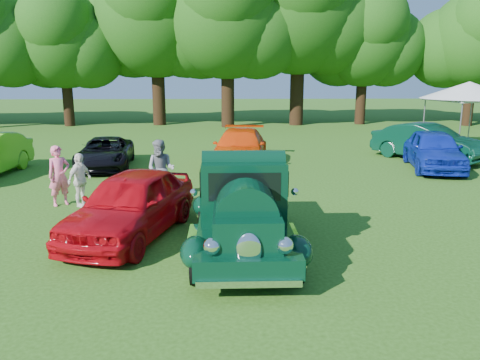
{
  "coord_description": "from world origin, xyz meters",
  "views": [
    {
      "loc": [
        0.3,
        -9.9,
        3.67
      ],
      "look_at": [
        0.68,
        1.34,
        1.1
      ],
      "focal_mm": 35.0,
      "sensor_mm": 36.0,
      "label": 1
    }
  ],
  "objects_px": {
    "back_car_black": "(105,153)",
    "back_car_orange": "(240,148)",
    "hero_pickup": "(243,210)",
    "spectator_pink": "(59,176)",
    "back_car_blue": "(434,150)",
    "red_convertible": "(131,204)",
    "spectator_grey": "(161,170)",
    "back_car_green": "(428,142)",
    "spectator_white": "(80,180)",
    "canopy_tent": "(469,91)"
  },
  "relations": [
    {
      "from": "spectator_grey",
      "to": "back_car_green",
      "type": "bearing_deg",
      "value": 42.88
    },
    {
      "from": "red_convertible",
      "to": "spectator_grey",
      "type": "relative_size",
      "value": 2.5
    },
    {
      "from": "hero_pickup",
      "to": "spectator_pink",
      "type": "distance_m",
      "value": 6.17
    },
    {
      "from": "back_car_black",
      "to": "back_car_blue",
      "type": "xyz_separation_m",
      "value": [
        12.89,
        -0.75,
        0.17
      ]
    },
    {
      "from": "red_convertible",
      "to": "back_car_green",
      "type": "xyz_separation_m",
      "value": [
        10.9,
        9.32,
        0.02
      ]
    },
    {
      "from": "spectator_grey",
      "to": "back_car_black",
      "type": "bearing_deg",
      "value": 133.6
    },
    {
      "from": "back_car_black",
      "to": "back_car_green",
      "type": "xyz_separation_m",
      "value": [
        13.48,
        1.18,
        0.19
      ]
    },
    {
      "from": "back_car_black",
      "to": "back_car_orange",
      "type": "xyz_separation_m",
      "value": [
        5.36,
        0.12,
        0.14
      ]
    },
    {
      "from": "back_car_black",
      "to": "spectator_pink",
      "type": "height_order",
      "value": "spectator_pink"
    },
    {
      "from": "back_car_black",
      "to": "canopy_tent",
      "type": "distance_m",
      "value": 16.88
    },
    {
      "from": "spectator_pink",
      "to": "spectator_grey",
      "type": "bearing_deg",
      "value": -25.92
    },
    {
      "from": "spectator_white",
      "to": "red_convertible",
      "type": "bearing_deg",
      "value": -119.27
    },
    {
      "from": "red_convertible",
      "to": "back_car_black",
      "type": "height_order",
      "value": "red_convertible"
    },
    {
      "from": "hero_pickup",
      "to": "back_car_blue",
      "type": "xyz_separation_m",
      "value": [
        7.78,
        8.28,
        -0.09
      ]
    },
    {
      "from": "hero_pickup",
      "to": "spectator_pink",
      "type": "height_order",
      "value": "hero_pickup"
    },
    {
      "from": "back_car_black",
      "to": "back_car_orange",
      "type": "height_order",
      "value": "back_car_orange"
    },
    {
      "from": "back_car_orange",
      "to": "red_convertible",
      "type": "bearing_deg",
      "value": -101.59
    },
    {
      "from": "back_car_black",
      "to": "back_car_orange",
      "type": "bearing_deg",
      "value": -4.72
    },
    {
      "from": "back_car_green",
      "to": "back_car_blue",
      "type": "bearing_deg",
      "value": -144.02
    },
    {
      "from": "spectator_white",
      "to": "canopy_tent",
      "type": "height_order",
      "value": "canopy_tent"
    },
    {
      "from": "spectator_grey",
      "to": "spectator_white",
      "type": "bearing_deg",
      "value": -147.7
    },
    {
      "from": "spectator_white",
      "to": "canopy_tent",
      "type": "distance_m",
      "value": 18.3
    },
    {
      "from": "back_car_blue",
      "to": "hero_pickup",
      "type": "bearing_deg",
      "value": -121.44
    },
    {
      "from": "spectator_pink",
      "to": "hero_pickup",
      "type": "bearing_deg",
      "value": -73.56
    },
    {
      "from": "back_car_orange",
      "to": "spectator_pink",
      "type": "bearing_deg",
      "value": -126.41
    },
    {
      "from": "hero_pickup",
      "to": "spectator_white",
      "type": "bearing_deg",
      "value": 142.31
    },
    {
      "from": "back_car_orange",
      "to": "spectator_white",
      "type": "relative_size",
      "value": 3.31
    },
    {
      "from": "hero_pickup",
      "to": "spectator_pink",
      "type": "xyz_separation_m",
      "value": [
        -5.04,
        3.56,
        -0.0
      ]
    },
    {
      "from": "red_convertible",
      "to": "spectator_pink",
      "type": "xyz_separation_m",
      "value": [
        -2.52,
        2.66,
        0.1
      ]
    },
    {
      "from": "back_car_orange",
      "to": "back_car_green",
      "type": "height_order",
      "value": "back_car_green"
    },
    {
      "from": "back_car_green",
      "to": "back_car_orange",
      "type": "bearing_deg",
      "value": 150.37
    },
    {
      "from": "canopy_tent",
      "to": "back_car_green",
      "type": "bearing_deg",
      "value": -139.43
    },
    {
      "from": "red_convertible",
      "to": "canopy_tent",
      "type": "distance_m",
      "value": 18.21
    },
    {
      "from": "hero_pickup",
      "to": "back_car_black",
      "type": "bearing_deg",
      "value": 119.49
    },
    {
      "from": "red_convertible",
      "to": "back_car_orange",
      "type": "bearing_deg",
      "value": 87.07
    },
    {
      "from": "back_car_orange",
      "to": "spectator_pink",
      "type": "xyz_separation_m",
      "value": [
        -5.29,
        -5.6,
        0.13
      ]
    },
    {
      "from": "back_car_green",
      "to": "spectator_pink",
      "type": "bearing_deg",
      "value": 169.34
    },
    {
      "from": "back_car_blue",
      "to": "spectator_pink",
      "type": "xyz_separation_m",
      "value": [
        -12.82,
        -4.72,
        0.09
      ]
    },
    {
      "from": "hero_pickup",
      "to": "red_convertible",
      "type": "distance_m",
      "value": 2.68
    },
    {
      "from": "red_convertible",
      "to": "spectator_pink",
      "type": "height_order",
      "value": "spectator_pink"
    },
    {
      "from": "hero_pickup",
      "to": "canopy_tent",
      "type": "bearing_deg",
      "value": 48.45
    },
    {
      "from": "back_car_blue",
      "to": "back_car_green",
      "type": "height_order",
      "value": "back_car_green"
    },
    {
      "from": "back_car_green",
      "to": "spectator_grey",
      "type": "distance_m",
      "value": 12.24
    },
    {
      "from": "hero_pickup",
      "to": "back_car_black",
      "type": "height_order",
      "value": "hero_pickup"
    },
    {
      "from": "canopy_tent",
      "to": "red_convertible",
      "type": "bearing_deg",
      "value": -139.46
    },
    {
      "from": "canopy_tent",
      "to": "back_car_orange",
      "type": "bearing_deg",
      "value": -162.32
    },
    {
      "from": "red_convertible",
      "to": "spectator_grey",
      "type": "height_order",
      "value": "spectator_grey"
    },
    {
      "from": "back_car_blue",
      "to": "spectator_pink",
      "type": "distance_m",
      "value": 13.67
    },
    {
      "from": "hero_pickup",
      "to": "back_car_green",
      "type": "height_order",
      "value": "hero_pickup"
    },
    {
      "from": "back_car_orange",
      "to": "spectator_grey",
      "type": "bearing_deg",
      "value": -109.74
    }
  ]
}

